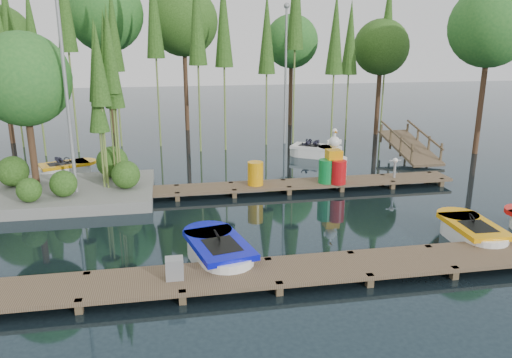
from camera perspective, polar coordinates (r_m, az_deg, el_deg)
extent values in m
plane|color=#1C2D35|center=(16.11, -1.43, -4.33)|extent=(90.00, 90.00, 0.00)
cube|color=brown|center=(11.95, 1.99, -10.57)|extent=(18.00, 1.50, 0.10)
cube|color=brown|center=(11.43, -19.54, -14.01)|extent=(0.16, 0.16, 0.50)
cube|color=brown|center=(12.53, -18.67, -11.17)|extent=(0.16, 0.16, 0.50)
cube|color=brown|center=(11.26, -8.38, -13.67)|extent=(0.16, 0.16, 0.50)
cube|color=brown|center=(12.37, -8.62, -10.81)|extent=(0.16, 0.16, 0.50)
cube|color=brown|center=(11.50, 2.66, -12.84)|extent=(0.16, 0.16, 0.50)
cube|color=brown|center=(12.59, 1.36, -10.13)|extent=(0.16, 0.16, 0.50)
cube|color=brown|center=(12.12, 12.83, -11.66)|extent=(0.16, 0.16, 0.50)
cube|color=brown|center=(13.16, 10.69, -9.22)|extent=(0.16, 0.16, 0.50)
cube|color=brown|center=(13.06, 21.69, -10.33)|extent=(0.16, 0.16, 0.50)
cube|color=brown|center=(14.03, 19.01, -8.20)|extent=(0.16, 0.16, 0.50)
cube|color=brown|center=(15.17, 26.18, -7.18)|extent=(0.16, 0.16, 0.50)
cube|color=brown|center=(18.53, 0.41, -0.78)|extent=(15.00, 1.20, 0.10)
cube|color=brown|center=(18.23, -21.81, -2.91)|extent=(0.16, 0.16, 0.50)
cube|color=brown|center=(19.13, -21.28, -1.99)|extent=(0.16, 0.16, 0.50)
cube|color=brown|center=(17.92, -15.45, -2.64)|extent=(0.16, 0.16, 0.50)
cube|color=brown|center=(18.83, -15.22, -1.72)|extent=(0.16, 0.16, 0.50)
cube|color=brown|center=(17.84, -8.96, -2.33)|extent=(0.16, 0.16, 0.50)
cube|color=brown|center=(18.75, -9.05, -1.42)|extent=(0.16, 0.16, 0.50)
cube|color=brown|center=(17.99, -2.48, -1.99)|extent=(0.16, 0.16, 0.50)
cube|color=brown|center=(18.89, -2.89, -1.11)|extent=(0.16, 0.16, 0.50)
cube|color=brown|center=(18.36, 3.80, -1.64)|extent=(0.16, 0.16, 0.50)
cube|color=brown|center=(19.25, 3.11, -0.79)|extent=(0.16, 0.16, 0.50)
cube|color=brown|center=(18.94, 9.77, -1.28)|extent=(0.16, 0.16, 0.50)
cube|color=brown|center=(19.80, 8.83, -0.48)|extent=(0.16, 0.16, 0.50)
cube|color=brown|center=(19.71, 15.32, -0.94)|extent=(0.16, 0.16, 0.50)
cube|color=brown|center=(20.54, 14.18, -0.18)|extent=(0.16, 0.16, 0.50)
cube|color=brown|center=(20.66, 20.41, -0.62)|extent=(0.16, 0.16, 0.50)
cube|color=brown|center=(21.45, 19.13, 0.09)|extent=(0.16, 0.16, 0.50)
cube|color=gray|center=(19.09, -21.02, -1.59)|extent=(6.20, 4.20, 0.42)
sphere|color=#325E1D|center=(19.88, -26.03, 0.79)|extent=(1.10, 1.10, 1.10)
sphere|color=#325E1D|center=(17.93, -21.14, -0.50)|extent=(0.90, 0.90, 0.90)
sphere|color=#325E1D|center=(19.79, -16.10, 1.89)|extent=(1.20, 1.20, 1.20)
sphere|color=#325E1D|center=(17.79, -24.51, -1.16)|extent=(0.80, 0.80, 0.80)
sphere|color=#325E1D|center=(18.21, -14.65, 0.48)|extent=(1.00, 1.00, 1.00)
cylinder|color=#482F1F|center=(19.26, -24.27, 3.81)|extent=(0.24, 0.24, 3.60)
sphere|color=#317329|center=(18.98, -25.03, 10.30)|extent=(3.20, 3.20, 3.20)
cylinder|color=olive|center=(18.78, -16.29, 7.30)|extent=(0.07, 0.07, 5.93)
cone|color=#325E1D|center=(18.61, -16.80, 13.62)|extent=(0.70, 0.70, 2.97)
cylinder|color=olive|center=(18.68, -17.29, 6.76)|extent=(0.07, 0.07, 5.66)
cone|color=#325E1D|center=(18.49, -17.80, 12.82)|extent=(0.70, 0.70, 2.83)
cylinder|color=olive|center=(18.84, -15.63, 6.28)|extent=(0.07, 0.07, 5.22)
cone|color=#325E1D|center=(18.64, -16.06, 11.83)|extent=(0.70, 0.70, 2.61)
cylinder|color=olive|center=(18.06, -17.08, 6.27)|extent=(0.07, 0.07, 5.53)
cone|color=#325E1D|center=(17.86, -17.59, 12.39)|extent=(0.70, 0.70, 2.76)
cylinder|color=olive|center=(18.34, -17.30, 3.97)|extent=(0.07, 0.07, 4.01)
cone|color=#325E1D|center=(18.12, -17.67, 8.31)|extent=(0.70, 0.70, 2.01)
cylinder|color=olive|center=(18.65, -15.96, 7.54)|extent=(0.07, 0.07, 6.11)
cone|color=#325E1D|center=(18.48, -16.48, 14.11)|extent=(0.70, 0.70, 3.05)
cylinder|color=#482F1F|center=(26.66, 24.44, 9.04)|extent=(0.26, 0.26, 6.06)
sphere|color=#317329|center=(26.54, 25.21, 15.52)|extent=(3.81, 3.81, 3.81)
cylinder|color=#482F1F|center=(30.36, 13.82, 9.68)|extent=(0.26, 0.26, 5.02)
sphere|color=#325E1D|center=(30.21, 14.14, 14.41)|extent=(3.16, 3.16, 3.16)
cylinder|color=#482F1F|center=(32.78, 3.99, 10.78)|extent=(0.26, 0.26, 5.31)
sphere|color=#317329|center=(32.65, 4.08, 15.42)|extent=(3.34, 3.34, 3.34)
cylinder|color=#482F1F|center=(31.09, -8.05, 11.45)|extent=(0.26, 0.26, 6.46)
sphere|color=#325E1D|center=(31.01, -8.29, 17.41)|extent=(4.06, 4.06, 4.06)
cylinder|color=#482F1F|center=(31.17, -16.36, 11.35)|extent=(0.26, 0.26, 6.85)
sphere|color=#317329|center=(31.12, -16.87, 17.63)|extent=(4.31, 4.31, 4.31)
cylinder|color=#482F1F|center=(29.99, -26.65, 8.84)|extent=(0.26, 0.26, 5.48)
cylinder|color=olive|center=(28.44, -26.01, 11.55)|extent=(0.09, 0.09, 8.36)
cone|color=#325E1D|center=(28.42, -26.60, 16.24)|extent=(0.90, 0.90, 4.60)
cylinder|color=olive|center=(25.90, -23.77, 10.54)|extent=(0.09, 0.09, 7.48)
cone|color=#325E1D|center=(25.84, -24.30, 15.15)|extent=(0.90, 0.90, 4.11)
cylinder|color=olive|center=(26.14, -20.60, 13.31)|extent=(0.09, 0.09, 9.66)
cylinder|color=olive|center=(26.93, -15.68, 11.67)|extent=(0.09, 0.09, 7.69)
cone|color=#325E1D|center=(26.88, -16.04, 16.24)|extent=(0.90, 0.90, 4.23)
cylinder|color=olive|center=(26.44, -11.33, 13.28)|extent=(0.09, 0.09, 8.99)
cone|color=#325E1D|center=(26.46, -11.64, 18.73)|extent=(0.90, 0.90, 4.94)
cylinder|color=olive|center=(24.90, -6.62, 12.69)|extent=(0.09, 0.09, 8.44)
cone|color=#325E1D|center=(24.88, -6.80, 18.13)|extent=(0.90, 0.90, 4.64)
cylinder|color=olive|center=(25.16, -3.65, 12.55)|extent=(0.09, 0.09, 8.22)
cone|color=#325E1D|center=(25.13, -3.74, 17.80)|extent=(0.90, 0.90, 4.52)
cylinder|color=olive|center=(26.41, 1.22, 11.85)|extent=(0.09, 0.09, 7.41)
cone|color=#325E1D|center=(26.34, 1.25, 16.36)|extent=(0.90, 0.90, 4.07)
cylinder|color=olive|center=(26.92, 4.45, 14.41)|extent=(0.09, 0.09, 9.77)
cylinder|color=olive|center=(26.27, 8.87, 11.65)|extent=(0.09, 0.09, 7.40)
cone|color=#325E1D|center=(26.21, 9.07, 16.17)|extent=(0.90, 0.90, 4.07)
cylinder|color=olive|center=(28.25, 10.52, 11.60)|extent=(0.09, 0.09, 7.14)
cone|color=#325E1D|center=(28.18, 10.73, 15.65)|extent=(0.90, 0.90, 3.93)
cylinder|color=olive|center=(30.11, 14.55, 13.02)|extent=(0.09, 0.09, 8.61)
cone|color=#325E1D|center=(30.10, 14.88, 17.60)|extent=(0.90, 0.90, 4.74)
cylinder|color=gray|center=(17.85, -20.76, 8.22)|extent=(0.12, 0.12, 7.00)
cylinder|color=gray|center=(26.78, 3.40, 11.45)|extent=(0.12, 0.12, 7.00)
sphere|color=gray|center=(26.74, 3.53, 19.16)|extent=(0.30, 0.30, 0.30)
cube|color=brown|center=(24.76, 17.14, 3.50)|extent=(1.50, 3.94, 0.95)
cube|color=brown|center=(23.05, 17.39, 2.69)|extent=(0.08, 0.08, 0.90)
cube|color=brown|center=(23.98, 16.22, 3.55)|extent=(0.08, 0.08, 0.90)
cube|color=brown|center=(24.93, 15.13, 4.35)|extent=(0.08, 0.08, 0.90)
cube|color=brown|center=(25.88, 14.12, 5.08)|extent=(0.08, 0.08, 0.90)
cube|color=brown|center=(24.33, 15.78, 4.84)|extent=(0.06, 3.54, 0.83)
cube|color=brown|center=(23.73, 20.39, 2.78)|extent=(0.08, 0.08, 0.90)
cube|color=brown|center=(24.63, 19.14, 3.62)|extent=(0.08, 0.08, 0.90)
cube|color=brown|center=(25.55, 17.98, 4.39)|extent=(0.08, 0.08, 0.90)
cube|color=brown|center=(26.49, 16.89, 5.11)|extent=(0.08, 0.08, 0.90)
cube|color=brown|center=(24.97, 18.68, 4.88)|extent=(0.06, 3.54, 0.83)
cube|color=white|center=(12.85, -4.21, -8.80)|extent=(1.53, 1.54, 0.59)
cylinder|color=white|center=(13.41, -5.11, -7.72)|extent=(1.53, 1.53, 0.59)
cylinder|color=white|center=(12.30, -3.23, -9.97)|extent=(1.53, 1.53, 0.59)
cube|color=#070CBA|center=(12.72, -4.24, -7.49)|extent=(1.76, 2.46, 0.15)
cylinder|color=#070CBA|center=(13.55, -5.52, -6.01)|extent=(1.56, 1.56, 0.15)
cube|color=black|center=(12.52, -3.93, -7.64)|extent=(1.00, 1.20, 0.06)
torus|color=black|center=(12.78, -4.49, -6.34)|extent=(0.22, 0.32, 0.28)
cube|color=white|center=(15.37, 23.51, -5.97)|extent=(1.22, 1.23, 0.54)
cylinder|color=white|center=(15.84, 22.43, -5.21)|extent=(1.22, 1.22, 0.54)
cylinder|color=white|center=(14.92, 24.66, -6.77)|extent=(1.22, 1.22, 0.54)
cube|color=orange|center=(15.27, 23.63, -4.95)|extent=(1.28, 2.09, 0.14)
cylinder|color=orange|center=(15.96, 22.07, -3.89)|extent=(1.24, 1.24, 0.14)
cube|color=black|center=(15.11, 24.03, -5.04)|extent=(0.77, 0.99, 0.06)
torus|color=black|center=(15.33, 23.43, -4.08)|extent=(0.16, 0.27, 0.26)
cube|color=white|center=(22.38, -21.04, 0.89)|extent=(1.43, 1.42, 0.49)
cylinder|color=white|center=(22.50, -19.70, 1.10)|extent=(1.42, 1.42, 0.49)
cylinder|color=white|center=(22.27, -22.39, 0.68)|extent=(1.42, 1.42, 0.49)
cube|color=orange|center=(22.32, -21.10, 1.56)|extent=(2.16, 1.76, 0.13)
cylinder|color=orange|center=(22.50, -19.16, 1.85)|extent=(1.45, 1.45, 0.13)
cube|color=black|center=(22.27, -21.56, 1.59)|extent=(1.08, 0.97, 0.05)
torus|color=black|center=(22.30, -20.81, 2.05)|extent=(0.28, 0.22, 0.24)
imported|color=#1E1E2D|center=(22.21, -21.73, 2.11)|extent=(0.47, 0.42, 0.88)
cube|color=white|center=(24.33, 6.51, 3.03)|extent=(1.58, 1.58, 0.52)
cylinder|color=white|center=(24.18, 7.82, 2.90)|extent=(1.57, 1.57, 0.52)
cylinder|color=white|center=(24.49, 5.23, 3.15)|extent=(1.57, 1.57, 0.52)
cube|color=white|center=(24.27, 6.54, 3.68)|extent=(2.29, 2.06, 0.13)
cylinder|color=white|center=(24.06, 8.44, 3.50)|extent=(1.61, 1.61, 0.13)
cube|color=black|center=(24.31, 6.11, 3.82)|extent=(1.17, 1.10, 0.06)
torus|color=black|center=(24.19, 6.87, 4.09)|extent=(0.30, 0.26, 0.25)
imported|color=#1E1E2D|center=(24.29, 6.02, 4.28)|extent=(0.47, 0.45, 0.85)
imported|color=#1E1E2D|center=(24.52, 6.98, 4.22)|extent=(0.37, 0.34, 0.64)
cube|color=gray|center=(11.59, -9.30, -10.04)|extent=(0.40, 0.34, 0.49)
cylinder|color=orange|center=(18.37, -0.07, 0.64)|extent=(0.58, 0.58, 0.87)
cylinder|color=#0D7C32|center=(18.83, 8.05, 0.89)|extent=(0.59, 0.59, 0.89)
cylinder|color=silver|center=(19.29, 9.45, 1.19)|extent=(0.59, 0.59, 0.89)
cylinder|color=red|center=(18.78, 9.38, 0.79)|extent=(0.59, 0.59, 0.89)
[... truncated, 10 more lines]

